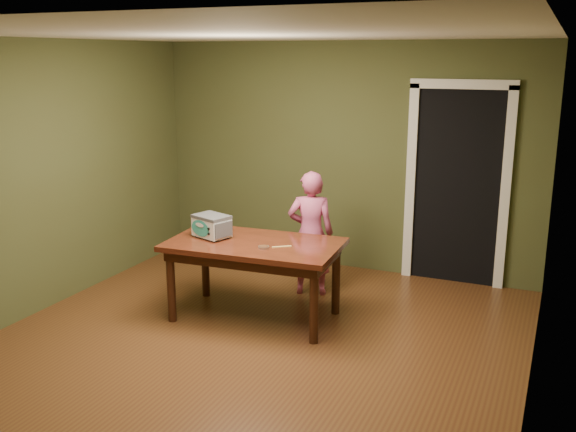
{
  "coord_description": "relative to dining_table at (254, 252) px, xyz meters",
  "views": [
    {
      "loc": [
        2.35,
        -4.43,
        2.45
      ],
      "look_at": [
        -0.04,
        1.0,
        0.95
      ],
      "focal_mm": 40.0,
      "sensor_mm": 36.0,
      "label": 1
    }
  ],
  "objects": [
    {
      "name": "doorway",
      "position": [
        1.54,
        2.09,
        0.41
      ],
      "size": [
        1.1,
        0.66,
        2.25
      ],
      "color": "black",
      "rests_on": "ground"
    },
    {
      "name": "baking_pan",
      "position": [
        0.17,
        -0.15,
        0.11
      ],
      "size": [
        0.1,
        0.1,
        0.02
      ],
      "color": "silver",
      "rests_on": "dining_table"
    },
    {
      "name": "room_shell",
      "position": [
        0.24,
        -0.69,
        1.06
      ],
      "size": [
        4.52,
        5.02,
        2.61
      ],
      "color": "#434C28",
      "rests_on": "ground"
    },
    {
      "name": "dining_table",
      "position": [
        0.0,
        0.0,
        0.0
      ],
      "size": [
        1.66,
        1.01,
        0.75
      ],
      "rotation": [
        0.0,
        0.0,
        0.07
      ],
      "color": "#3C180D",
      "rests_on": "floor"
    },
    {
      "name": "floor",
      "position": [
        0.24,
        -0.69,
        -0.65
      ],
      "size": [
        5.0,
        5.0,
        0.0
      ],
      "primitive_type": "plane",
      "color": "brown",
      "rests_on": "ground"
    },
    {
      "name": "toy_oven",
      "position": [
        -0.44,
        -0.02,
        0.22
      ],
      "size": [
        0.4,
        0.33,
        0.22
      ],
      "rotation": [
        0.0,
        0.0,
        -0.33
      ],
      "color": "#4C4F54",
      "rests_on": "dining_table"
    },
    {
      "name": "spatula",
      "position": [
        0.3,
        -0.05,
        0.1
      ],
      "size": [
        0.16,
        0.13,
        0.01
      ],
      "primitive_type": "cube",
      "rotation": [
        0.0,
        0.0,
        0.64
      ],
      "color": "#E6BD64",
      "rests_on": "dining_table"
    },
    {
      "name": "child",
      "position": [
        0.25,
        0.81,
        0.0
      ],
      "size": [
        0.55,
        0.45,
        1.31
      ],
      "primitive_type": "imported",
      "rotation": [
        0.0,
        0.0,
        3.47
      ],
      "color": "#C7527F",
      "rests_on": "floor"
    }
  ]
}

